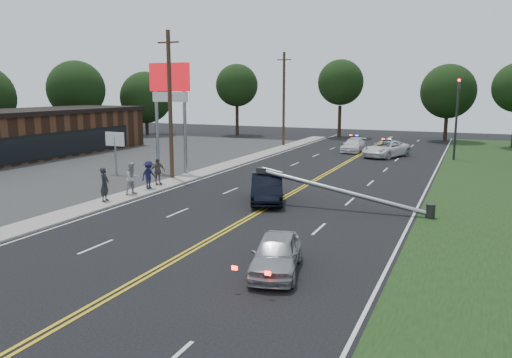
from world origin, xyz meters
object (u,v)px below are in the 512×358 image
at_px(fallen_streetlight, 351,193).
at_px(emergency_b, 353,145).
at_px(utility_pole_mid, 170,105).
at_px(bystander_d, 158,171).
at_px(pylon_sign, 170,91).
at_px(bystander_b, 133,178).
at_px(traffic_signal, 457,112).
at_px(bystander_a, 105,184).
at_px(bystander_c, 149,175).
at_px(waiting_sedan, 276,254).
at_px(small_sign, 115,143).
at_px(emergency_a, 386,149).
at_px(crashed_sedan, 267,188).
at_px(utility_pole_far, 284,99).

distance_m(fallen_streetlight, emergency_b, 24.71).
distance_m(utility_pole_mid, bystander_d, 4.86).
distance_m(pylon_sign, bystander_b, 9.38).
bearing_deg(fallen_streetlight, traffic_signal, 79.41).
xyz_separation_m(bystander_a, bystander_b, (0.29, 2.07, 0.02)).
bearing_deg(bystander_c, emergency_b, -4.46).
distance_m(waiting_sedan, bystander_a, 13.75).
distance_m(bystander_b, bystander_d, 3.12).
relative_size(utility_pole_mid, bystander_d, 5.77).
distance_m(small_sign, traffic_signal, 28.72).
bearing_deg(bystander_d, fallen_streetlight, -65.28).
height_order(bystander_b, bystander_c, bystander_b).
height_order(waiting_sedan, emergency_b, waiting_sedan).
xyz_separation_m(emergency_a, bystander_a, (-10.99, -25.33, 0.30)).
relative_size(crashed_sedan, bystander_c, 2.78).
distance_m(utility_pole_far, crashed_sedan, 27.59).
bearing_deg(small_sign, crashed_sedan, -15.90).
height_order(small_sign, emergency_b, small_sign).
xyz_separation_m(utility_pole_mid, crashed_sedan, (8.68, -3.84, -4.30)).
relative_size(bystander_b, bystander_d, 1.09).
bearing_deg(small_sign, traffic_signal, 38.90).
bearing_deg(emergency_a, bystander_d, -97.72).
xyz_separation_m(utility_pole_far, bystander_b, (0.98, -27.65, -4.02)).
distance_m(small_sign, bystander_a, 9.56).
height_order(utility_pole_far, crashed_sedan, utility_pole_far).
height_order(utility_pole_mid, bystander_b, utility_pole_mid).
height_order(pylon_sign, emergency_a, pylon_sign).
xyz_separation_m(small_sign, emergency_a, (16.48, 17.61, -1.59)).
bearing_deg(pylon_sign, fallen_streetlight, -22.22).
bearing_deg(crashed_sedan, emergency_a, 59.81).
xyz_separation_m(small_sign, utility_pole_far, (4.80, 22.00, 2.75)).
bearing_deg(utility_pole_far, utility_pole_mid, -90.00).
relative_size(small_sign, utility_pole_far, 0.31).
bearing_deg(emergency_b, utility_pole_mid, -111.09).
xyz_separation_m(small_sign, crashed_sedan, (13.48, -3.84, -1.55)).
xyz_separation_m(emergency_a, bystander_c, (-10.83, -21.48, 0.23)).
bearing_deg(emergency_a, bystander_a, -92.32).
distance_m(emergency_a, bystander_c, 24.06).
distance_m(utility_pole_mid, crashed_sedan, 10.41).
xyz_separation_m(small_sign, waiting_sedan, (17.87, -13.71, -1.68)).
bearing_deg(small_sign, waiting_sedan, -37.50).
bearing_deg(small_sign, fallen_streetlight, -12.40).
distance_m(small_sign, emergency_b, 23.98).
bearing_deg(bystander_d, utility_pole_far, 32.51).
xyz_separation_m(small_sign, bystander_b, (5.78, -5.65, -1.27)).
xyz_separation_m(pylon_sign, utility_pole_far, (1.30, 20.00, -0.91)).
bearing_deg(bystander_a, small_sign, 19.23).
relative_size(fallen_streetlight, bystander_b, 4.96).
bearing_deg(traffic_signal, utility_pole_far, 167.11).
height_order(traffic_signal, fallen_streetlight, traffic_signal).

